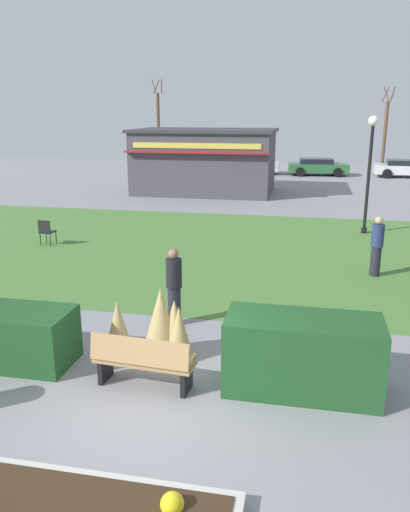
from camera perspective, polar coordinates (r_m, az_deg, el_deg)
The scene contains 19 objects.
ground_plane at distance 8.38m, azimuth -5.12°, elevation -16.32°, with size 80.00×80.00×0.00m, color gray.
lawn_patch at distance 17.04m, azimuth 3.99°, elevation 0.65°, with size 36.00×12.00×0.01m, color #4C7A38.
park_bench at distance 8.67m, azimuth -6.91°, elevation -11.56°, with size 1.74×0.65×0.95m.
hedge_left at distance 10.01m, azimuth -20.27°, elevation -8.42°, with size 2.05×1.10×1.02m, color #1E4C23.
hedge_right at distance 8.63m, azimuth 10.79°, elevation -10.76°, with size 2.51×1.10×1.26m, color #1E4C23.
ornamental_grass_behind_left at distance 9.65m, azimuth -3.40°, elevation -8.03°, with size 0.72×0.72×1.11m, color tan.
ornamental_grass_behind_right at distance 10.03m, azimuth -9.67°, elevation -7.63°, with size 0.53×0.53×1.00m, color tan.
ornamental_grass_behind_center at distance 9.62m, azimuth -4.92°, elevation -7.35°, with size 0.78×0.78×1.35m, color tan.
ornamental_grass_behind_far at distance 9.50m, azimuth -2.88°, elevation -8.61°, with size 0.54×0.54×1.06m, color tan.
lamppost_far at distance 19.92m, azimuth 17.88°, elevation 10.04°, with size 0.36×0.36×4.30m.
food_kiosk at distance 29.31m, azimuth 0.03°, elevation 10.56°, with size 7.78×5.42×3.50m.
cafe_chair_west at distance 18.35m, azimuth -17.26°, elevation 2.76°, with size 0.46×0.46×0.89m.
person_strolling at distance 14.92m, azimuth 18.58°, elevation 1.06°, with size 0.34×0.34×1.69m.
person_standing at distance 10.92m, azimuth -3.46°, elevation -3.40°, with size 0.34×0.34×1.69m.
parked_car_west_slot at distance 38.36m, azimuth 5.01°, elevation 10.07°, with size 4.25×2.16×1.20m.
parked_car_center_slot at distance 38.11m, azimuth 12.41°, elevation 9.73°, with size 4.33×2.32×1.20m.
parked_car_east_slot at distance 38.66m, azimuth 21.42°, elevation 9.10°, with size 4.26×2.18×1.20m.
tree_right_bg at distance 44.29m, azimuth 19.38°, elevation 12.80°, with size 0.91×0.96×6.28m.
tree_center_bg at distance 43.63m, azimuth -5.22°, elevation 13.97°, with size 0.91×0.96×6.91m.
Camera 1 is at (2.11, -6.78, 4.45)m, focal length 35.94 mm.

